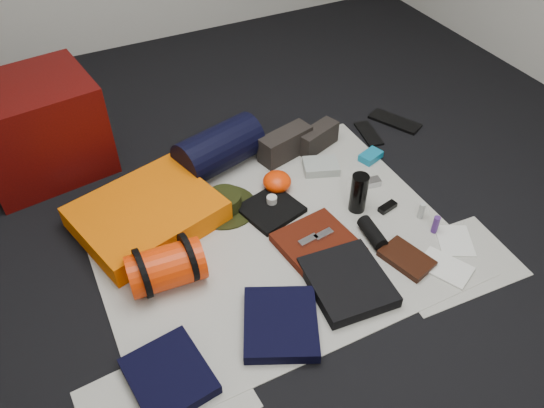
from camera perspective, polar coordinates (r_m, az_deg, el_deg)
name	(u,v)px	position (r m, az deg, el deg)	size (l,w,h in m)	color
floor	(272,239)	(2.51, 0.00, -3.80)	(4.50, 4.50, 0.02)	black
newspaper_mat	(272,237)	(2.50, 0.00, -3.59)	(1.60, 1.30, 0.01)	silver
newspaper_sheet_front_left	(166,400)	(2.06, -11.35, -19.94)	(0.58, 0.40, 0.00)	silver
newspaper_sheet_front_right	(451,263)	(2.52, 18.71, -6.02)	(0.58, 0.40, 0.00)	silver
red_cabinet	(37,129)	(2.99, -23.92, 7.42)	(0.61, 0.50, 0.50)	#4A0705
sleeping_pad	(147,214)	(2.59, -13.31, -1.07)	(0.63, 0.51, 0.11)	#FA6A02
stuff_sack	(166,267)	(2.29, -11.32, -6.70)	(0.19, 0.19, 0.32)	#EE3203
sack_strap_left	(142,273)	(2.27, -13.77, -7.26)	(0.22, 0.22, 0.03)	black
sack_strap_right	(188,257)	(2.29, -9.00, -5.66)	(0.22, 0.22, 0.03)	black
navy_duffel	(219,149)	(2.83, -5.73, 5.96)	(0.24, 0.24, 0.45)	black
boonie_brim	(225,207)	(2.64, -5.10, -0.30)	(0.32, 0.32, 0.01)	black
boonie_crown	(224,201)	(2.62, -5.15, 0.37)	(0.17, 0.17, 0.07)	black
hiking_boot_left	(285,144)	(2.92, 1.43, 6.44)	(0.31, 0.11, 0.15)	black
hiking_boot_right	(318,138)	(2.99, 4.92, 7.12)	(0.26, 0.10, 0.13)	black
flip_flop_left	(369,134)	(3.18, 10.35, 7.46)	(0.09, 0.24, 0.01)	black
flip_flop_right	(395,121)	(3.31, 13.06, 8.66)	(0.11, 0.31, 0.02)	black
trousers_navy_a	(169,376)	(2.07, -11.01, -17.70)	(0.27, 0.31, 0.05)	black
trousers_navy_b	(281,323)	(2.16, 0.94, -12.73)	(0.29, 0.33, 0.05)	black
trousers_charcoal	(347,282)	(2.30, 8.12, -8.29)	(0.32, 0.36, 0.06)	black
black_tshirt	(271,209)	(2.61, -0.12, -0.56)	(0.26, 0.25, 0.03)	black
red_shirt	(318,244)	(2.44, 4.94, -4.35)	(0.32, 0.32, 0.04)	#491307
orange_stuff_sack	(277,182)	(2.71, 0.54, 2.43)	(0.15, 0.15, 0.10)	#EE3203
first_aid_pouch	(321,166)	(2.86, 5.28, 4.06)	(0.18, 0.14, 0.05)	#9BA49C
water_bottle	(359,193)	(2.59, 9.30, 1.18)	(0.08, 0.08, 0.21)	black
speaker	(372,233)	(2.51, 10.73, -3.06)	(0.07, 0.07, 0.18)	black
compact_camera	(372,182)	(2.80, 10.68, 2.31)	(0.09, 0.05, 0.04)	#B8B7BC
cyan_case	(371,156)	(2.97, 10.57, 5.08)	(0.13, 0.08, 0.04)	#0F6F94
toiletry_purple	(436,225)	(2.60, 17.19, -2.13)	(0.03, 0.03, 0.09)	#45226D
toiletry_clear	(422,211)	(2.66, 15.79, -0.70)	(0.03, 0.03, 0.09)	#AAAFAB
paperback_book	(407,259)	(2.46, 14.28, -5.71)	(0.15, 0.23, 0.03)	black
map_booklet	(445,267)	(2.48, 18.14, -6.51)	(0.15, 0.22, 0.01)	silver
map_printout	(455,241)	(2.61, 19.05, -3.74)	(0.15, 0.20, 0.01)	silver
sunglasses	(387,207)	(2.68, 12.32, -0.33)	(0.10, 0.04, 0.03)	black
tape_roll	(272,200)	(2.61, -0.02, 0.47)	(0.05, 0.05, 0.04)	beige
energy_bar_a	(308,240)	(2.42, 3.92, -3.89)	(0.10, 0.04, 0.01)	#B8B7BC
energy_bar_b	(323,234)	(2.45, 5.56, -3.27)	(0.10, 0.04, 0.01)	#B8B7BC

